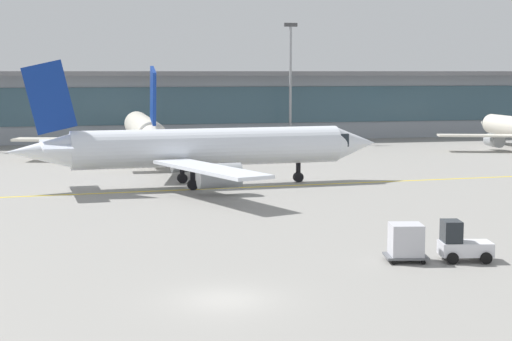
{
  "coord_description": "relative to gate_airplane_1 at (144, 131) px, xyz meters",
  "views": [
    {
      "loc": [
        -6.51,
        -33.8,
        9.63
      ],
      "look_at": [
        6.06,
        20.14,
        3.0
      ],
      "focal_mm": 58.45,
      "sensor_mm": 36.0,
      "label": 1
    }
  ],
  "objects": [
    {
      "name": "cargo_dolly_lead",
      "position": [
        8.02,
        -53.94,
        -1.98
      ],
      "size": [
        2.37,
        1.97,
        1.94
      ],
      "rotation": [
        0.0,
        0.0,
        -0.19
      ],
      "color": "#595B60",
      "rests_on": "ground_plane"
    },
    {
      "name": "ground_plane",
      "position": [
        -2.29,
        -58.81,
        -3.04
      ],
      "size": [
        400.0,
        400.0,
        0.0
      ],
      "primitive_type": "plane",
      "color": "gray"
    },
    {
      "name": "gate_airplane_1",
      "position": [
        0.0,
        0.0,
        0.0
      ],
      "size": [
        28.43,
        30.5,
        10.12
      ],
      "rotation": [
        0.0,
        0.0,
        1.55
      ],
      "color": "silver",
      "rests_on": "ground_plane"
    },
    {
      "name": "apron_light_mast_2",
      "position": [
        21.28,
        16.05,
        5.67
      ],
      "size": [
        1.8,
        0.36,
        16.02
      ],
      "color": "gray",
      "rests_on": "ground_plane"
    },
    {
      "name": "taxiing_regional_jet",
      "position": [
        2.75,
        -23.79,
        0.13
      ],
      "size": [
        31.83,
        29.56,
        10.54
      ],
      "rotation": [
        0.0,
        0.0,
        0.06
      ],
      "color": "silver",
      "rests_on": "ground_plane"
    },
    {
      "name": "baggage_tug",
      "position": [
        10.81,
        -54.48,
        -2.14
      ],
      "size": [
        2.82,
        2.03,
        2.1
      ],
      "rotation": [
        0.0,
        0.0,
        -0.19
      ],
      "color": "silver",
      "rests_on": "ground_plane"
    },
    {
      "name": "taxiway_centreline_stripe",
      "position": [
        3.16,
        -25.76,
        -3.03
      ],
      "size": [
        109.83,
        6.84,
        0.01
      ],
      "primitive_type": "cube",
      "rotation": [
        0.0,
        0.0,
        0.06
      ],
      "color": "yellow",
      "rests_on": "ground_plane"
    },
    {
      "name": "terminal_concourse",
      "position": [
        -2.29,
        23.71,
        1.88
      ],
      "size": [
        197.18,
        11.0,
        9.6
      ],
      "color": "#8C939E",
      "rests_on": "ground_plane"
    }
  ]
}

